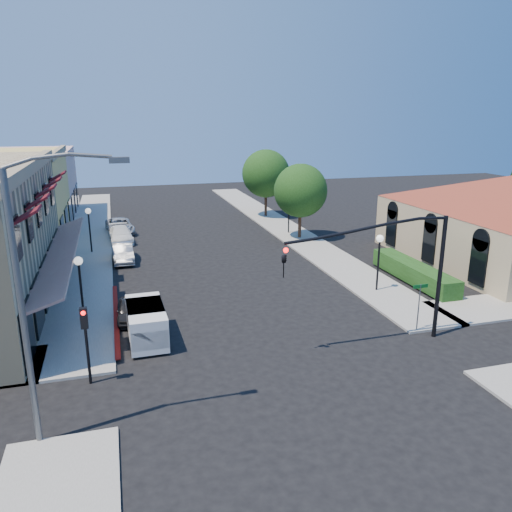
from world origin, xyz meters
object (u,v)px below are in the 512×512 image
object	(u,v)px
lamppost_left_near	(79,273)
lamppost_left_far	(89,219)
white_van	(146,321)
signal_mast_arm	(401,260)
street_tree_a	(301,191)
parked_car_b	(123,253)
street_tree_b	(266,174)
cobra_streetlight	(32,292)
street_name_sign	(419,300)
lamppost_right_far	(289,204)
secondary_signal	(85,331)
parked_car_c	(121,235)
lamppost_right_near	(379,248)
parked_car_a	(129,310)
parked_car_d	(120,226)

from	to	relation	value
lamppost_left_near	lamppost_left_far	xyz separation A→B (m)	(0.00, 14.00, 0.00)
lamppost_left_near	white_van	distance (m)	4.66
signal_mast_arm	street_tree_a	bearing A→B (deg)	81.83
white_van	parked_car_b	xyz separation A→B (m)	(-0.70, 14.12, -0.33)
signal_mast_arm	white_van	distance (m)	12.25
lamppost_left_near	white_van	world-z (taller)	lamppost_left_near
street_tree_a	street_tree_b	distance (m)	10.01
cobra_streetlight	street_name_sign	bearing A→B (deg)	14.16
street_name_sign	lamppost_right_far	size ratio (longest dim) A/B	0.70
white_van	secondary_signal	bearing A→B (deg)	-125.73
cobra_streetlight	parked_car_c	world-z (taller)	cobra_streetlight
street_tree_b	secondary_signal	bearing A→B (deg)	-118.77
cobra_streetlight	white_van	distance (m)	8.88
secondary_signal	street_name_sign	xyz separation A→B (m)	(15.50, 0.79, -0.62)
lamppost_left_near	lamppost_right_far	distance (m)	23.35
street_name_sign	parked_car_b	xyz separation A→B (m)	(-13.70, 16.80, -1.03)
parked_car_b	parked_car_c	size ratio (longest dim) A/B	0.91
secondary_signal	lamppost_right_near	size ratio (longest dim) A/B	0.93
white_van	lamppost_left_near	bearing A→B (deg)	133.91
lamppost_left_far	lamppost_right_far	distance (m)	17.12
signal_mast_arm	white_van	size ratio (longest dim) A/B	2.04
cobra_streetlight	lamppost_left_far	xyz separation A→B (m)	(0.65, 24.00, -2.53)
street_tree_a	parked_car_a	xyz separation A→B (m)	(-15.00, -14.29, -3.65)
street_tree_b	white_van	size ratio (longest dim) A/B	1.79
secondary_signal	parked_car_c	size ratio (longest dim) A/B	0.74
signal_mast_arm	parked_car_d	size ratio (longest dim) A/B	1.68
lamppost_left_near	white_van	size ratio (longest dim) A/B	0.91
white_van	parked_car_c	world-z (taller)	white_van
street_name_sign	parked_car_c	bearing A→B (deg)	121.00
cobra_streetlight	street_name_sign	distance (m)	17.54
parked_car_c	lamppost_left_near	bearing A→B (deg)	-101.54
lamppost_left_near	lamppost_right_near	size ratio (longest dim) A/B	1.00
lamppost_right_far	parked_car_a	xyz separation A→B (m)	(-14.70, -16.29, -2.19)
signal_mast_arm	lamppost_left_far	world-z (taller)	signal_mast_arm
signal_mast_arm	parked_car_a	xyz separation A→B (m)	(-12.06, 6.21, -3.55)
cobra_streetlight	lamppost_right_near	xyz separation A→B (m)	(17.65, 10.00, -2.53)
cobra_streetlight	street_name_sign	size ratio (longest dim) A/B	3.72
parked_car_c	street_tree_b	bearing A→B (deg)	21.18
lamppost_right_near	cobra_streetlight	bearing A→B (deg)	-150.46
lamppost_left_near	white_van	bearing A→B (deg)	-46.09
lamppost_left_far	parked_car_d	distance (m)	7.20
lamppost_right_near	parked_car_d	world-z (taller)	lamppost_right_near
lamppost_left_near	parked_car_d	xyz separation A→B (m)	(2.30, 20.50, -2.07)
street_tree_a	lamppost_left_far	distance (m)	17.36
signal_mast_arm	parked_car_b	world-z (taller)	signal_mast_arm
parked_car_d	signal_mast_arm	bearing A→B (deg)	-72.02
lamppost_right_near	street_tree_a	bearing A→B (deg)	88.77
secondary_signal	lamppost_right_far	bearing A→B (deg)	53.86
secondary_signal	lamppost_left_far	distance (m)	20.60
street_name_sign	parked_car_d	size ratio (longest dim) A/B	0.53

